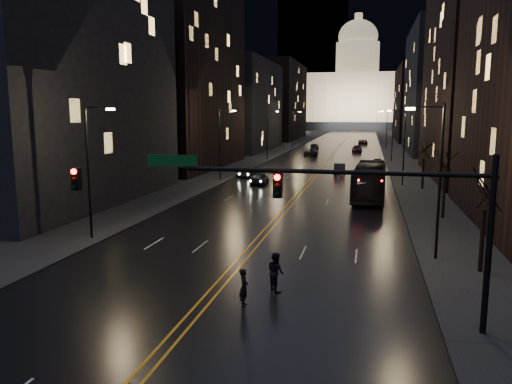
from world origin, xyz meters
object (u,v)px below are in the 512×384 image
Objects in this scene: pedestrian_a at (244,288)px; pedestrian_b at (276,272)px; oncoming_car_b at (247,172)px; receding_car_a at (339,169)px; bus at (370,181)px; oncoming_car_a at (260,178)px; traffic_signal at (338,200)px.

pedestrian_b is (1.02, 2.21, 0.10)m from pedestrian_a.
pedestrian_a is (10.34, -43.27, 0.15)m from oncoming_car_b.
receding_car_a is (11.68, 6.34, 0.03)m from oncoming_car_b.
oncoming_car_b is (-15.75, 13.23, -1.04)m from bus.
bus is 6.62× the size of pedestrian_b.
bus is 2.82× the size of receding_car_a.
pedestrian_b reaches higher than receding_car_a.
bus is 30.54m from pedestrian_a.
oncoming_car_a reaches higher than oncoming_car_b.
traffic_signal is 50.82m from receding_car_a.
bus reaches higher than pedestrian_a.
oncoming_car_b is 2.52× the size of pedestrian_a.
traffic_signal is 1.38× the size of bus.
oncoming_car_b is at bearing 142.17° from bus.
pedestrian_a reaches higher than receding_car_a.
bus is 7.35× the size of pedestrian_a.
traffic_signal is 4.02× the size of oncoming_car_b.
pedestrian_b reaches higher than oncoming_car_a.
pedestrian_a is (-5.41, -30.05, -0.90)m from bus.
bus is at bearing 149.08° from oncoming_car_a.
receding_car_a is at bearing -38.40° from pedestrian_b.
oncoming_car_a is (-11.45, 38.12, -4.36)m from traffic_signal.
traffic_signal is 10.12× the size of pedestrian_a.
pedestrian_b reaches higher than oncoming_car_b.
bus is at bearing 87.52° from traffic_signal.
oncoming_car_b is 44.49m from pedestrian_a.
oncoming_car_a is 2.57× the size of pedestrian_a.
oncoming_car_a is at bearing 153.08° from bus.
traffic_signal is 5.96m from pedestrian_a.
pedestrian_a is (-4.06, 0.95, -4.25)m from traffic_signal.
oncoming_car_a is at bearing 123.84° from oncoming_car_b.
pedestrian_a reaches higher than oncoming_car_b.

